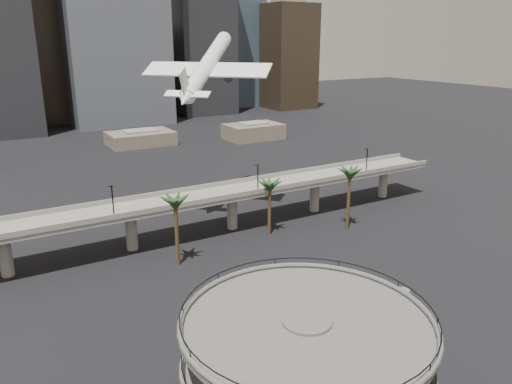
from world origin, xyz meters
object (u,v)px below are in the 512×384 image
car_c (398,292)px  airborne_jet (207,66)px  parking_ramp (305,383)px  overpass (184,204)px  car_a (262,317)px  car_b (326,277)px

car_c → airborne_jet: bearing=1.6°
parking_ramp → overpass: size_ratio=0.17×
car_a → airborne_jet: bearing=-20.9°
parking_ramp → car_b: (25.97, 29.30, -9.15)m
overpass → airborne_jet: (12.75, 14.19, 25.98)m
parking_ramp → overpass: parking_ramp is taller
parking_ramp → car_b: 40.20m
airborne_jet → car_b: size_ratio=6.00×
overpass → car_b: bearing=-66.4°
overpass → car_c: (19.64, -39.65, -6.61)m
parking_ramp → overpass: 60.46m
car_a → car_c: 22.91m
parking_ramp → car_c: 39.02m
car_c → car_a: bearing=72.3°
parking_ramp → car_c: size_ratio=4.43×
airborne_jet → car_c: airborne_jet is taller
airborne_jet → car_b: (0.22, -43.89, -32.63)m
car_b → car_c: (6.68, -9.95, 0.04)m
airborne_jet → car_a: airborne_jet is taller
car_a → car_c: (22.41, -4.78, -0.02)m
car_c → overpass: bearing=20.7°
car_b → car_a: bearing=117.4°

